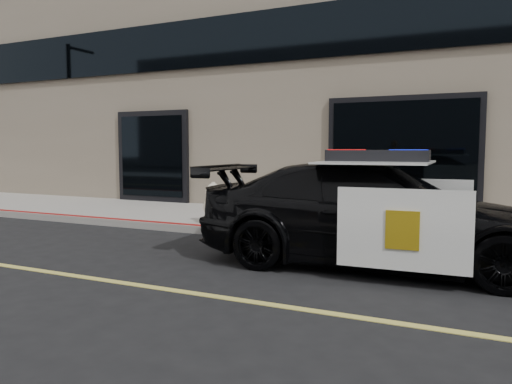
% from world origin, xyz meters
% --- Properties ---
extents(ground, '(120.00, 120.00, 0.00)m').
position_xyz_m(ground, '(0.00, 0.00, 0.00)').
color(ground, black).
rests_on(ground, ground).
extents(sidewalk_n, '(60.00, 3.50, 0.15)m').
position_xyz_m(sidewalk_n, '(0.00, 5.25, 0.07)').
color(sidewalk_n, gray).
rests_on(sidewalk_n, ground).
extents(police_car, '(2.59, 5.26, 1.66)m').
position_xyz_m(police_car, '(-0.58, 2.29, 0.75)').
color(police_car, black).
rests_on(police_car, ground).
extents(fire_hydrant, '(0.38, 0.53, 0.84)m').
position_xyz_m(fire_hydrant, '(-4.28, 4.02, 0.54)').
color(fire_hydrant, '#F3E4C7').
rests_on(fire_hydrant, sidewalk_n).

